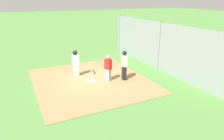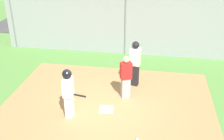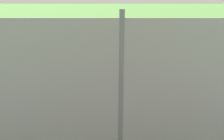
{
  "view_description": "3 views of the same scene",
  "coord_description": "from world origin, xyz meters",
  "px_view_note": "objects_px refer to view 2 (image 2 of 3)",
  "views": [
    {
      "loc": [
        -10.93,
        3.91,
        4.73
      ],
      "look_at": [
        -0.63,
        -1.13,
        0.71
      ],
      "focal_mm": 33.31,
      "sensor_mm": 36.0,
      "label": 1
    },
    {
      "loc": [
        -1.45,
        7.54,
        5.25
      ],
      "look_at": [
        -0.01,
        -1.14,
        0.96
      ],
      "focal_mm": 44.1,
      "sensor_mm": 36.0,
      "label": 2
    },
    {
      "loc": [
        -0.15,
        -8.99,
        3.62
      ],
      "look_at": [
        -0.2,
        -1.2,
        0.89
      ],
      "focal_mm": 35.62,
      "sensor_mm": 36.0,
      "label": 3
    }
  ],
  "objects_px": {
    "baseball_bat": "(76,95)",
    "baseball": "(137,139)",
    "parked_car_red": "(130,14)",
    "parked_car_white": "(45,15)",
    "catcher": "(126,77)",
    "umpire": "(135,63)",
    "runner": "(68,90)",
    "home_plate": "(106,109)"
  },
  "relations": [
    {
      "from": "runner",
      "to": "parked_car_red",
      "type": "height_order",
      "value": "runner"
    },
    {
      "from": "runner",
      "to": "parked_car_white",
      "type": "xyz_separation_m",
      "value": [
        4.65,
        -9.7,
        -0.37
      ]
    },
    {
      "from": "umpire",
      "to": "parked_car_red",
      "type": "bearing_deg",
      "value": -162.54
    },
    {
      "from": "home_plate",
      "to": "umpire",
      "type": "relative_size",
      "value": 0.25
    },
    {
      "from": "catcher",
      "to": "parked_car_red",
      "type": "bearing_deg",
      "value": 161.48
    },
    {
      "from": "parked_car_red",
      "to": "home_plate",
      "type": "bearing_deg",
      "value": 84.73
    },
    {
      "from": "umpire",
      "to": "baseball_bat",
      "type": "height_order",
      "value": "umpire"
    },
    {
      "from": "baseball",
      "to": "parked_car_red",
      "type": "relative_size",
      "value": 0.02
    },
    {
      "from": "umpire",
      "to": "runner",
      "type": "height_order",
      "value": "umpire"
    },
    {
      "from": "baseball_bat",
      "to": "parked_car_white",
      "type": "height_order",
      "value": "parked_car_white"
    },
    {
      "from": "home_plate",
      "to": "catcher",
      "type": "bearing_deg",
      "value": -120.09
    },
    {
      "from": "home_plate",
      "to": "baseball_bat",
      "type": "distance_m",
      "value": 1.45
    },
    {
      "from": "baseball_bat",
      "to": "baseball",
      "type": "height_order",
      "value": "baseball"
    },
    {
      "from": "catcher",
      "to": "baseball",
      "type": "height_order",
      "value": "catcher"
    },
    {
      "from": "baseball_bat",
      "to": "parked_car_white",
      "type": "distance_m",
      "value": 9.57
    },
    {
      "from": "catcher",
      "to": "baseball_bat",
      "type": "relative_size",
      "value": 1.93
    },
    {
      "from": "baseball",
      "to": "parked_car_white",
      "type": "relative_size",
      "value": 0.02
    },
    {
      "from": "umpire",
      "to": "baseball",
      "type": "bearing_deg",
      "value": 17.19
    },
    {
      "from": "runner",
      "to": "baseball",
      "type": "bearing_deg",
      "value": -19.63
    },
    {
      "from": "baseball",
      "to": "umpire",
      "type": "bearing_deg",
      "value": -83.18
    },
    {
      "from": "baseball_bat",
      "to": "parked_car_white",
      "type": "xyz_separation_m",
      "value": [
        4.47,
        -8.44,
        0.55
      ]
    },
    {
      "from": "home_plate",
      "to": "catcher",
      "type": "xyz_separation_m",
      "value": [
        -0.53,
        -0.92,
        0.81
      ]
    },
    {
      "from": "home_plate",
      "to": "parked_car_red",
      "type": "xyz_separation_m",
      "value": [
        0.28,
        -10.24,
        0.57
      ]
    },
    {
      "from": "baseball",
      "to": "parked_car_white",
      "type": "height_order",
      "value": "parked_car_white"
    },
    {
      "from": "home_plate",
      "to": "parked_car_white",
      "type": "bearing_deg",
      "value": -57.97
    },
    {
      "from": "baseball",
      "to": "baseball_bat",
      "type": "bearing_deg",
      "value": -40.83
    },
    {
      "from": "catcher",
      "to": "baseball_bat",
      "type": "distance_m",
      "value": 1.97
    },
    {
      "from": "baseball_bat",
      "to": "parked_car_red",
      "type": "relative_size",
      "value": 0.19
    },
    {
      "from": "home_plate",
      "to": "runner",
      "type": "distance_m",
      "value": 1.53
    },
    {
      "from": "baseball_bat",
      "to": "runner",
      "type": "bearing_deg",
      "value": 109.24
    },
    {
      "from": "parked_car_red",
      "to": "parked_car_white",
      "type": "xyz_separation_m",
      "value": [
        5.45,
        1.09,
        0.0
      ]
    },
    {
      "from": "umpire",
      "to": "baseball_bat",
      "type": "bearing_deg",
      "value": -49.99
    },
    {
      "from": "baseball",
      "to": "parked_car_white",
      "type": "xyz_separation_m",
      "value": [
        6.88,
        -10.53,
        0.55
      ]
    },
    {
      "from": "catcher",
      "to": "umpire",
      "type": "xyz_separation_m",
      "value": [
        -0.23,
        -0.94,
        0.13
      ]
    },
    {
      "from": "catcher",
      "to": "umpire",
      "type": "height_order",
      "value": "umpire"
    },
    {
      "from": "home_plate",
      "to": "baseball",
      "type": "distance_m",
      "value": 1.79
    },
    {
      "from": "umpire",
      "to": "baseball_bat",
      "type": "distance_m",
      "value": 2.5
    },
    {
      "from": "home_plate",
      "to": "runner",
      "type": "relative_size",
      "value": 0.26
    },
    {
      "from": "parked_car_red",
      "to": "parked_car_white",
      "type": "bearing_deg",
      "value": 4.48
    },
    {
      "from": "parked_car_white",
      "to": "baseball_bat",
      "type": "bearing_deg",
      "value": -66.1
    },
    {
      "from": "home_plate",
      "to": "catcher",
      "type": "relative_size",
      "value": 0.28
    },
    {
      "from": "catcher",
      "to": "umpire",
      "type": "bearing_deg",
      "value": 142.68
    }
  ]
}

